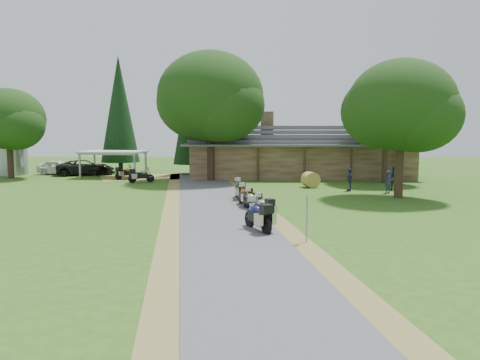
{
  "coord_description": "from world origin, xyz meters",
  "views": [
    {
      "loc": [
        0.91,
        -20.69,
        4.23
      ],
      "look_at": [
        0.61,
        4.93,
        1.6
      ],
      "focal_mm": 35.0,
      "sensor_mm": 36.0,
      "label": 1
    }
  ],
  "objects_px": {
    "motorcycle_row_c": "(252,200)",
    "motorcycle_carport_a": "(125,172)",
    "motorcycle_row_a": "(258,214)",
    "motorcycle_row_d": "(245,195)",
    "car_dark_suv": "(85,164)",
    "car_white_sedan": "(59,165)",
    "motorcycle_carport_b": "(141,175)",
    "hay_bale": "(311,180)",
    "silo": "(9,140)",
    "motorcycle_row_b": "(263,206)",
    "lodge": "(299,151)",
    "carport": "(114,164)",
    "motorcycle_row_e": "(239,189)"
  },
  "relations": [
    {
      "from": "silo",
      "to": "motorcycle_row_c",
      "type": "relative_size",
      "value": 3.94
    },
    {
      "from": "motorcycle_carport_b",
      "to": "motorcycle_row_c",
      "type": "bearing_deg",
      "value": -83.17
    },
    {
      "from": "motorcycle_row_a",
      "to": "motorcycle_row_b",
      "type": "bearing_deg",
      "value": -31.32
    },
    {
      "from": "motorcycle_row_c",
      "to": "motorcycle_carport_a",
      "type": "bearing_deg",
      "value": 8.38
    },
    {
      "from": "silo",
      "to": "motorcycle_carport_a",
      "type": "xyz_separation_m",
      "value": [
        12.65,
        -4.44,
        -2.77
      ]
    },
    {
      "from": "car_dark_suv",
      "to": "motorcycle_row_c",
      "type": "relative_size",
      "value": 3.46
    },
    {
      "from": "car_white_sedan",
      "to": "motorcycle_row_a",
      "type": "bearing_deg",
      "value": -128.85
    },
    {
      "from": "motorcycle_row_c",
      "to": "motorcycle_carport_a",
      "type": "distance_m",
      "value": 20.05
    },
    {
      "from": "lodge",
      "to": "car_dark_suv",
      "type": "relative_size",
      "value": 3.57
    },
    {
      "from": "car_white_sedan",
      "to": "motorcycle_carport_b",
      "type": "height_order",
      "value": "car_white_sedan"
    },
    {
      "from": "silo",
      "to": "motorcycle_row_b",
      "type": "xyz_separation_m",
      "value": [
        24.32,
        -23.57,
        -2.8
      ]
    },
    {
      "from": "silo",
      "to": "car_dark_suv",
      "type": "relative_size",
      "value": 1.14
    },
    {
      "from": "hay_bale",
      "to": "motorcycle_row_a",
      "type": "bearing_deg",
      "value": -105.72
    },
    {
      "from": "carport",
      "to": "motorcycle_row_c",
      "type": "height_order",
      "value": "carport"
    },
    {
      "from": "car_white_sedan",
      "to": "motorcycle_row_e",
      "type": "bearing_deg",
      "value": -117.68
    },
    {
      "from": "motorcycle_row_e",
      "to": "motorcycle_carport_b",
      "type": "relative_size",
      "value": 0.99
    },
    {
      "from": "motorcycle_row_c",
      "to": "motorcycle_row_d",
      "type": "bearing_deg",
      "value": -10.92
    },
    {
      "from": "silo",
      "to": "motorcycle_row_b",
      "type": "relative_size",
      "value": 3.83
    },
    {
      "from": "carport",
      "to": "hay_bale",
      "type": "distance_m",
      "value": 19.07
    },
    {
      "from": "motorcycle_row_e",
      "to": "hay_bale",
      "type": "distance_m",
      "value": 8.38
    },
    {
      "from": "car_white_sedan",
      "to": "motorcycle_carport_a",
      "type": "xyz_separation_m",
      "value": [
        7.81,
        -4.51,
        -0.29
      ]
    },
    {
      "from": "hay_bale",
      "to": "motorcycle_row_d",
      "type": "bearing_deg",
      "value": -118.96
    },
    {
      "from": "lodge",
      "to": "car_dark_suv",
      "type": "distance_m",
      "value": 20.93
    },
    {
      "from": "lodge",
      "to": "silo",
      "type": "xyz_separation_m",
      "value": [
        -28.55,
        1.48,
        0.96
      ]
    },
    {
      "from": "motorcycle_row_b",
      "to": "hay_bale",
      "type": "xyz_separation_m",
      "value": [
        4.14,
        13.11,
        -0.01
      ]
    },
    {
      "from": "silo",
      "to": "motorcycle_row_c",
      "type": "distance_m",
      "value": 31.94
    },
    {
      "from": "car_dark_suv",
      "to": "motorcycle_row_a",
      "type": "xyz_separation_m",
      "value": [
        16.3,
        -25.89,
        -0.44
      ]
    },
    {
      "from": "lodge",
      "to": "silo",
      "type": "distance_m",
      "value": 28.61
    },
    {
      "from": "carport",
      "to": "motorcycle_row_d",
      "type": "relative_size",
      "value": 3.1
    },
    {
      "from": "silo",
      "to": "car_dark_suv",
      "type": "height_order",
      "value": "silo"
    },
    {
      "from": "silo",
      "to": "motorcycle_row_c",
      "type": "height_order",
      "value": "silo"
    },
    {
      "from": "car_white_sedan",
      "to": "motorcycle_carport_a",
      "type": "bearing_deg",
      "value": -104.8
    },
    {
      "from": "carport",
      "to": "car_dark_suv",
      "type": "distance_m",
      "value": 4.02
    },
    {
      "from": "car_white_sedan",
      "to": "carport",
      "type": "bearing_deg",
      "value": -97.78
    },
    {
      "from": "motorcycle_row_b",
      "to": "car_white_sedan",
      "type": "bearing_deg",
      "value": 13.07
    },
    {
      "from": "lodge",
      "to": "car_white_sedan",
      "type": "relative_size",
      "value": 3.84
    },
    {
      "from": "car_dark_suv",
      "to": "motorcycle_row_a",
      "type": "relative_size",
      "value": 2.88
    },
    {
      "from": "lodge",
      "to": "car_dark_suv",
      "type": "xyz_separation_m",
      "value": [
        -20.86,
        1.02,
        -1.3
      ]
    },
    {
      "from": "motorcycle_row_c",
      "to": "car_white_sedan",
      "type": "bearing_deg",
      "value": 16.41
    },
    {
      "from": "motorcycle_carport_a",
      "to": "hay_bale",
      "type": "distance_m",
      "value": 16.92
    },
    {
      "from": "motorcycle_carport_a",
      "to": "motorcycle_row_a",
      "type": "bearing_deg",
      "value": -114.54
    },
    {
      "from": "motorcycle_row_a",
      "to": "motorcycle_row_d",
      "type": "height_order",
      "value": "motorcycle_row_a"
    },
    {
      "from": "car_white_sedan",
      "to": "car_dark_suv",
      "type": "relative_size",
      "value": 0.93
    },
    {
      "from": "carport",
      "to": "motorcycle_row_b",
      "type": "relative_size",
      "value": 3.21
    },
    {
      "from": "motorcycle_row_e",
      "to": "hay_bale",
      "type": "xyz_separation_m",
      "value": [
        5.39,
        6.41,
        -0.06
      ]
    },
    {
      "from": "motorcycle_row_a",
      "to": "motorcycle_row_c",
      "type": "distance_m",
      "value": 5.25
    },
    {
      "from": "motorcycle_row_d",
      "to": "motorcycle_row_a",
      "type": "bearing_deg",
      "value": 167.19
    },
    {
      "from": "motorcycle_row_b",
      "to": "motorcycle_carport_a",
      "type": "xyz_separation_m",
      "value": [
        -11.67,
        19.13,
        0.03
      ]
    },
    {
      "from": "carport",
      "to": "car_dark_suv",
      "type": "relative_size",
      "value": 0.95
    },
    {
      "from": "lodge",
      "to": "hay_bale",
      "type": "xyz_separation_m",
      "value": [
        -0.09,
        -8.98,
        -1.86
      ]
    }
  ]
}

